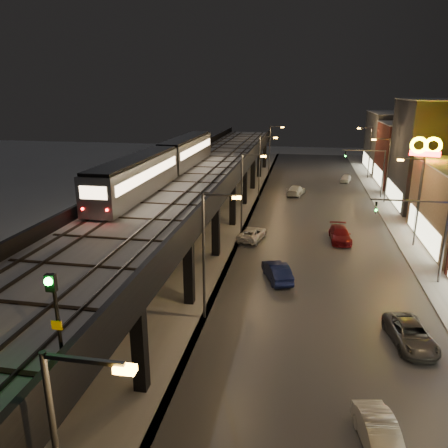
{
  "coord_description": "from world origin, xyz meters",
  "views": [
    {
      "loc": [
        5.54,
        -13.58,
        15.36
      ],
      "look_at": [
        -0.46,
        19.28,
        5.0
      ],
      "focal_mm": 35.0,
      "sensor_mm": 36.0,
      "label": 1
    }
  ],
  "objects_px": {
    "rail_signal": "(54,300)",
    "car_onc_white": "(340,235)",
    "car_near_white": "(277,272)",
    "car_mid_silver": "(252,234)",
    "car_mid_dark": "(296,191)",
    "car_onc_red": "(346,179)",
    "car_onc_dark": "(410,335)",
    "subway_train": "(166,161)",
    "car_onc_silver": "(380,438)"
  },
  "relations": [
    {
      "from": "car_mid_dark",
      "to": "car_onc_silver",
      "type": "distance_m",
      "value": 48.86
    },
    {
      "from": "rail_signal",
      "to": "car_mid_dark",
      "type": "xyz_separation_m",
      "value": [
        6.75,
        53.67,
        -8.15
      ]
    },
    {
      "from": "car_onc_dark",
      "to": "car_onc_white",
      "type": "bearing_deg",
      "value": 90.55
    },
    {
      "from": "subway_train",
      "to": "car_onc_silver",
      "type": "distance_m",
      "value": 33.09
    },
    {
      "from": "rail_signal",
      "to": "car_onc_white",
      "type": "bearing_deg",
      "value": 70.48
    },
    {
      "from": "car_mid_dark",
      "to": "car_onc_dark",
      "type": "relative_size",
      "value": 1.01
    },
    {
      "from": "rail_signal",
      "to": "car_near_white",
      "type": "height_order",
      "value": "rail_signal"
    },
    {
      "from": "car_mid_dark",
      "to": "car_onc_red",
      "type": "height_order",
      "value": "car_mid_dark"
    },
    {
      "from": "car_onc_silver",
      "to": "car_onc_white",
      "type": "height_order",
      "value": "car_onc_white"
    },
    {
      "from": "car_onc_dark",
      "to": "car_onc_silver",
      "type": "bearing_deg",
      "value": -117.42
    },
    {
      "from": "car_onc_dark",
      "to": "car_onc_white",
      "type": "distance_m",
      "value": 19.44
    },
    {
      "from": "car_near_white",
      "to": "car_onc_white",
      "type": "relative_size",
      "value": 0.92
    },
    {
      "from": "car_onc_white",
      "to": "car_onc_red",
      "type": "relative_size",
      "value": 1.34
    },
    {
      "from": "car_onc_silver",
      "to": "car_onc_red",
      "type": "bearing_deg",
      "value": 76.69
    },
    {
      "from": "car_onc_dark",
      "to": "car_onc_red",
      "type": "height_order",
      "value": "car_onc_dark"
    },
    {
      "from": "car_mid_silver",
      "to": "car_onc_dark",
      "type": "xyz_separation_m",
      "value": [
        12.08,
        -18.02,
        0.02
      ]
    },
    {
      "from": "car_near_white",
      "to": "car_onc_red",
      "type": "height_order",
      "value": "car_near_white"
    },
    {
      "from": "car_mid_dark",
      "to": "car_onc_silver",
      "type": "height_order",
      "value": "car_mid_dark"
    },
    {
      "from": "car_onc_white",
      "to": "car_onc_red",
      "type": "distance_m",
      "value": 31.75
    },
    {
      "from": "car_near_white",
      "to": "car_mid_dark",
      "type": "bearing_deg",
      "value": -110.83
    },
    {
      "from": "rail_signal",
      "to": "car_onc_red",
      "type": "height_order",
      "value": "rail_signal"
    },
    {
      "from": "car_mid_silver",
      "to": "car_onc_red",
      "type": "distance_m",
      "value": 35.0
    },
    {
      "from": "car_onc_red",
      "to": "subway_train",
      "type": "bearing_deg",
      "value": -109.78
    },
    {
      "from": "car_onc_silver",
      "to": "car_mid_dark",
      "type": "bearing_deg",
      "value": 85.59
    },
    {
      "from": "subway_train",
      "to": "car_mid_silver",
      "type": "xyz_separation_m",
      "value": [
        9.11,
        0.42,
        -7.55
      ]
    },
    {
      "from": "rail_signal",
      "to": "car_mid_dark",
      "type": "height_order",
      "value": "rail_signal"
    },
    {
      "from": "car_mid_dark",
      "to": "car_onc_white",
      "type": "xyz_separation_m",
      "value": [
        5.08,
        -20.29,
        0.0
      ]
    },
    {
      "from": "car_near_white",
      "to": "car_onc_dark",
      "type": "distance_m",
      "value": 12.06
    },
    {
      "from": "car_onc_silver",
      "to": "car_onc_red",
      "type": "height_order",
      "value": "car_onc_silver"
    },
    {
      "from": "car_mid_dark",
      "to": "car_onc_dark",
      "type": "height_order",
      "value": "car_mid_dark"
    },
    {
      "from": "car_onc_silver",
      "to": "car_mid_silver",
      "type": "bearing_deg",
      "value": 98.06
    },
    {
      "from": "car_near_white",
      "to": "car_mid_silver",
      "type": "relative_size",
      "value": 0.96
    },
    {
      "from": "car_near_white",
      "to": "car_mid_dark",
      "type": "distance_m",
      "value": 31.3
    },
    {
      "from": "subway_train",
      "to": "car_onc_silver",
      "type": "xyz_separation_m",
      "value": [
        18.01,
        -26.72,
        -7.53
      ]
    },
    {
      "from": "car_onc_red",
      "to": "car_onc_white",
      "type": "bearing_deg",
      "value": -82.67
    },
    {
      "from": "car_onc_dark",
      "to": "car_near_white",
      "type": "bearing_deg",
      "value": 128.86
    },
    {
      "from": "car_mid_silver",
      "to": "subway_train",
      "type": "bearing_deg",
      "value": 12.99
    },
    {
      "from": "rail_signal",
      "to": "car_onc_silver",
      "type": "height_order",
      "value": "rail_signal"
    },
    {
      "from": "car_onc_silver",
      "to": "car_onc_dark",
      "type": "height_order",
      "value": "car_onc_silver"
    },
    {
      "from": "car_onc_silver",
      "to": "car_onc_white",
      "type": "xyz_separation_m",
      "value": [
        0.22,
        28.32,
        0.03
      ]
    },
    {
      "from": "rail_signal",
      "to": "car_near_white",
      "type": "distance_m",
      "value": 24.55
    },
    {
      "from": "rail_signal",
      "to": "car_onc_red",
      "type": "relative_size",
      "value": 0.85
    },
    {
      "from": "car_near_white",
      "to": "car_mid_silver",
      "type": "xyz_separation_m",
      "value": [
        -3.25,
        9.8,
        -0.09
      ]
    },
    {
      "from": "rail_signal",
      "to": "car_onc_red",
      "type": "distance_m",
      "value": 67.18
    },
    {
      "from": "car_mid_silver",
      "to": "car_onc_red",
      "type": "xyz_separation_m",
      "value": [
        12.25,
        32.79,
        -0.03
      ]
    },
    {
      "from": "subway_train",
      "to": "car_onc_dark",
      "type": "bearing_deg",
      "value": -39.72
    },
    {
      "from": "subway_train",
      "to": "car_near_white",
      "type": "distance_m",
      "value": 17.22
    },
    {
      "from": "rail_signal",
      "to": "car_onc_dark",
      "type": "height_order",
      "value": "rail_signal"
    },
    {
      "from": "rail_signal",
      "to": "car_mid_silver",
      "type": "height_order",
      "value": "rail_signal"
    },
    {
      "from": "subway_train",
      "to": "car_onc_white",
      "type": "distance_m",
      "value": 19.78
    }
  ]
}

